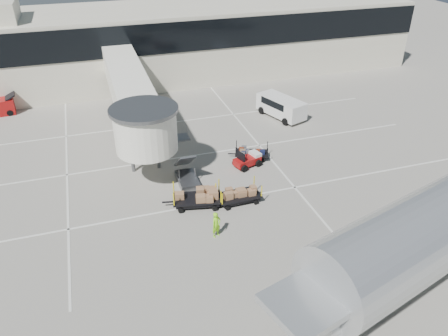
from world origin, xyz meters
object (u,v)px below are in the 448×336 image
at_px(box_cart_far, 197,198).
at_px(ground_worker, 216,225).
at_px(baggage_tug, 248,160).
at_px(minivan, 280,105).
at_px(box_cart_near, 238,195).
at_px(suitcase_cart, 252,153).

height_order(box_cart_far, ground_worker, ground_worker).
height_order(baggage_tug, minivan, minivan).
bearing_deg(ground_worker, box_cart_near, 25.51).
height_order(suitcase_cart, minivan, minivan).
relative_size(box_cart_near, minivan, 0.67).
height_order(baggage_tug, ground_worker, ground_worker).
relative_size(box_cart_near, box_cart_far, 0.89).
xyz_separation_m(box_cart_far, ground_worker, (0.33, -3.54, 0.24)).
distance_m(suitcase_cart, ground_worker, 10.30).
relative_size(baggage_tug, ground_worker, 1.35).
height_order(suitcase_cart, box_cart_near, box_cart_near).
bearing_deg(baggage_tug, ground_worker, -140.50).
relative_size(ground_worker, minivan, 0.32).
bearing_deg(ground_worker, suitcase_cart, 31.39).
xyz_separation_m(box_cart_far, minivan, (11.68, 12.16, 0.52)).
relative_size(suitcase_cart, ground_worker, 1.87).
relative_size(suitcase_cart, box_cart_near, 0.89).
distance_m(box_cart_far, minivan, 16.87).
bearing_deg(suitcase_cart, box_cart_near, -97.54).
bearing_deg(ground_worker, baggage_tug, 31.58).
bearing_deg(minivan, box_cart_far, -153.21).
relative_size(baggage_tug, suitcase_cart, 0.72).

